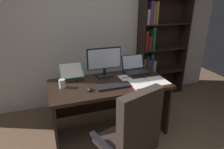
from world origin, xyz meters
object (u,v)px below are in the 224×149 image
object	(u,v)px
office_chair	(131,142)
keyboard	(113,86)
pen	(127,77)
laptop	(135,69)
computer_mouse	(90,89)
bookshelf	(158,40)
reading_stand_with_book	(71,72)
notepad	(125,78)
open_binder	(149,83)
desk	(107,95)
monitor	(104,62)
coffee_mug	(62,84)

from	to	relation	value
office_chair	keyboard	xyz separation A→B (m)	(0.04, 0.64, 0.33)
keyboard	pen	bearing A→B (deg)	37.61
laptop	computer_mouse	distance (m)	0.87
bookshelf	computer_mouse	bearing A→B (deg)	-146.48
reading_stand_with_book	office_chair	bearing A→B (deg)	-69.40
keyboard	pen	xyz separation A→B (m)	(0.26, 0.20, 0.00)
office_chair	notepad	world-z (taller)	office_chair
open_binder	desk	bearing A→B (deg)	151.12
desk	monitor	size ratio (longest dim) A/B	3.18
desk	office_chair	size ratio (longest dim) A/B	1.46
laptop	coffee_mug	bearing A→B (deg)	-169.35
desk	computer_mouse	world-z (taller)	computer_mouse
computer_mouse	office_chair	bearing A→B (deg)	-67.70
monitor	coffee_mug	bearing A→B (deg)	-161.83
reading_stand_with_book	pen	size ratio (longest dim) A/B	2.25
reading_stand_with_book	bookshelf	bearing A→B (deg)	18.30
computer_mouse	coffee_mug	size ratio (longest dim) A/B	0.97
bookshelf	reading_stand_with_book	size ratio (longest dim) A/B	7.18
office_chair	monitor	distance (m)	1.14
office_chair	reading_stand_with_book	world-z (taller)	office_chair
pen	coffee_mug	bearing A→B (deg)	-178.79
keyboard	open_binder	bearing A→B (deg)	-6.10
keyboard	open_binder	distance (m)	0.47
office_chair	keyboard	distance (m)	0.72
keyboard	notepad	distance (m)	0.32
reading_stand_with_book	notepad	distance (m)	0.74
notepad	coffee_mug	xyz separation A→B (m)	(-0.84, -0.02, 0.05)
monitor	reading_stand_with_book	xyz separation A→B (m)	(-0.45, 0.07, -0.12)
computer_mouse	reading_stand_with_book	size ratio (longest dim) A/B	0.33
notepad	coffee_mug	distance (m)	0.84
bookshelf	reading_stand_with_book	xyz separation A→B (m)	(-1.64, -0.54, -0.22)
bookshelf	pen	distance (m)	1.25
desk	bookshelf	world-z (taller)	bookshelf
laptop	computer_mouse	size ratio (longest dim) A/B	3.38
laptop	pen	bearing A→B (deg)	-139.50
computer_mouse	bookshelf	bearing A→B (deg)	33.52
open_binder	pen	world-z (taller)	open_binder
keyboard	coffee_mug	bearing A→B (deg)	162.86
monitor	open_binder	size ratio (longest dim) A/B	0.95
coffee_mug	office_chair	bearing A→B (deg)	-55.76
office_chair	coffee_mug	world-z (taller)	office_chair
monitor	reading_stand_with_book	world-z (taller)	monitor
open_binder	notepad	bearing A→B (deg)	131.79
desk	laptop	distance (m)	0.58
open_binder	reading_stand_with_book	bearing A→B (deg)	151.52
keyboard	computer_mouse	world-z (taller)	computer_mouse
office_chair	open_binder	size ratio (longest dim) A/B	2.07
bookshelf	monitor	world-z (taller)	bookshelf
computer_mouse	reading_stand_with_book	world-z (taller)	reading_stand_with_book
office_chair	reading_stand_with_book	bearing A→B (deg)	92.32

